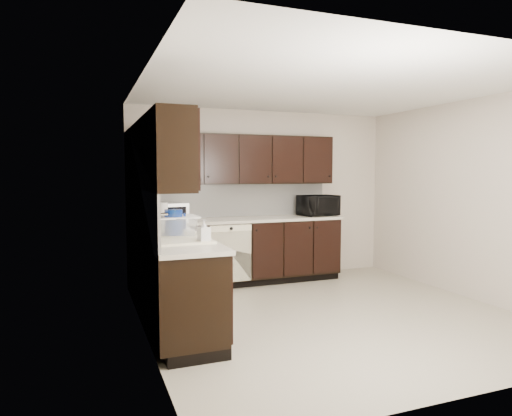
{
  "coord_description": "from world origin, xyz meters",
  "views": [
    {
      "loc": [
        -2.54,
        -4.37,
        1.59
      ],
      "look_at": [
        -0.65,
        0.6,
        1.17
      ],
      "focal_mm": 32.0,
      "sensor_mm": 36.0,
      "label": 1
    }
  ],
  "objects_px": {
    "storage_bin": "(172,226)",
    "blue_pitcher": "(174,223)",
    "sink": "(179,245)",
    "microwave": "(318,205)",
    "toaster_oven": "(172,212)"
  },
  "relations": [
    {
      "from": "sink",
      "to": "toaster_oven",
      "type": "xyz_separation_m",
      "value": [
        0.25,
        1.69,
        0.18
      ]
    },
    {
      "from": "microwave",
      "to": "toaster_oven",
      "type": "xyz_separation_m",
      "value": [
        -2.18,
        0.02,
        -0.03
      ]
    },
    {
      "from": "storage_bin",
      "to": "blue_pitcher",
      "type": "xyz_separation_m",
      "value": [
        0.0,
        -0.06,
        0.04
      ]
    },
    {
      "from": "toaster_oven",
      "to": "storage_bin",
      "type": "bearing_deg",
      "value": -104.06
    },
    {
      "from": "sink",
      "to": "storage_bin",
      "type": "relative_size",
      "value": 1.67
    },
    {
      "from": "storage_bin",
      "to": "blue_pitcher",
      "type": "bearing_deg",
      "value": -85.41
    },
    {
      "from": "sink",
      "to": "blue_pitcher",
      "type": "xyz_separation_m",
      "value": [
        -0.01,
        0.22,
        0.2
      ]
    },
    {
      "from": "sink",
      "to": "microwave",
      "type": "distance_m",
      "value": 2.95
    },
    {
      "from": "sink",
      "to": "storage_bin",
      "type": "height_order",
      "value": "sink"
    },
    {
      "from": "toaster_oven",
      "to": "microwave",
      "type": "bearing_deg",
      "value": -4.09
    },
    {
      "from": "toaster_oven",
      "to": "blue_pitcher",
      "type": "bearing_deg",
      "value": -103.47
    },
    {
      "from": "sink",
      "to": "storage_bin",
      "type": "bearing_deg",
      "value": 92.57
    },
    {
      "from": "storage_bin",
      "to": "sink",
      "type": "bearing_deg",
      "value": -87.43
    },
    {
      "from": "microwave",
      "to": "toaster_oven",
      "type": "relative_size",
      "value": 1.43
    },
    {
      "from": "microwave",
      "to": "storage_bin",
      "type": "relative_size",
      "value": 1.12
    }
  ]
}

